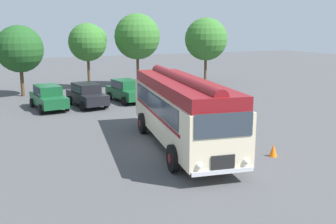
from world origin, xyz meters
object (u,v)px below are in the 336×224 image
(car_mid_right, at_px, (126,90))
(car_mid_left, at_px, (87,95))
(traffic_cone, at_px, (273,150))
(vintage_bus, at_px, (182,108))
(car_near_left, at_px, (48,97))

(car_mid_right, bearing_deg, car_mid_left, -168.78)
(car_mid_left, distance_m, traffic_cone, 15.41)
(vintage_bus, xyz_separation_m, traffic_cone, (3.04, -3.02, -1.62))
(car_near_left, height_order, car_mid_right, same)
(vintage_bus, height_order, car_near_left, vintage_bus)
(car_mid_left, relative_size, traffic_cone, 7.98)
(vintage_bus, distance_m, car_mid_right, 12.38)
(traffic_cone, bearing_deg, car_mid_right, 95.91)
(car_near_left, relative_size, car_mid_right, 0.99)
(car_mid_right, bearing_deg, traffic_cone, -84.09)
(traffic_cone, bearing_deg, car_mid_left, 108.14)
(car_near_left, distance_m, car_mid_left, 2.66)
(vintage_bus, relative_size, traffic_cone, 18.83)
(vintage_bus, height_order, car_mid_right, vintage_bus)
(car_mid_right, xyz_separation_m, traffic_cone, (1.58, -15.27, -0.57))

